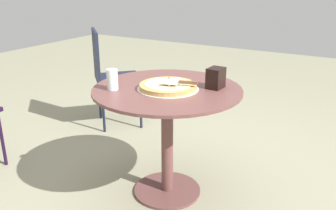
# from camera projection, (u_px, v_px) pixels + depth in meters

# --- Properties ---
(ground_plane) EXTENTS (10.00, 10.00, 0.00)m
(ground_plane) POSITION_uv_depth(u_px,v_px,m) (167.00, 191.00, 2.41)
(ground_plane) COLOR gray
(patio_table) EXTENTS (0.91, 0.91, 0.73)m
(patio_table) POSITION_uv_depth(u_px,v_px,m) (167.00, 116.00, 2.22)
(patio_table) COLOR brown
(patio_table) RESTS_ON ground
(pizza_on_tray) EXTENTS (0.37, 0.37, 0.05)m
(pizza_on_tray) POSITION_uv_depth(u_px,v_px,m) (168.00, 86.00, 2.13)
(pizza_on_tray) COLOR silver
(pizza_on_tray) RESTS_ON patio_table
(pizza_server) EXTENTS (0.11, 0.22, 0.02)m
(pizza_server) POSITION_uv_depth(u_px,v_px,m) (179.00, 83.00, 2.08)
(pizza_server) COLOR silver
(pizza_server) RESTS_ON pizza_on_tray
(drinking_cup) EXTENTS (0.07, 0.07, 0.12)m
(drinking_cup) POSITION_uv_depth(u_px,v_px,m) (112.00, 79.00, 2.11)
(drinking_cup) COLOR silver
(drinking_cup) RESTS_ON patio_table
(napkin_dispenser) EXTENTS (0.11, 0.09, 0.12)m
(napkin_dispenser) POSITION_uv_depth(u_px,v_px,m) (216.00, 78.00, 2.14)
(napkin_dispenser) COLOR black
(napkin_dispenser) RESTS_ON patio_table
(patio_chair_near) EXTENTS (0.57, 0.57, 0.91)m
(patio_chair_near) POSITION_uv_depth(u_px,v_px,m) (109.00, 71.00, 3.32)
(patio_chair_near) COLOR #191F31
(patio_chair_near) RESTS_ON ground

